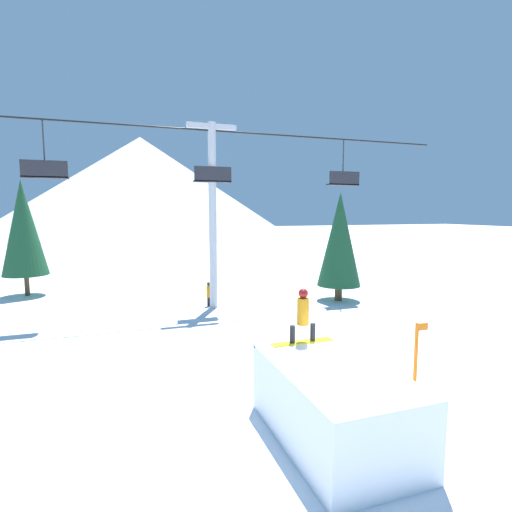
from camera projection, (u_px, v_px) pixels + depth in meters
name	position (u px, v px, depth m)	size (l,w,h in m)	color
ground_plane	(374.00, 433.00, 8.67)	(220.00, 220.00, 0.00)	white
mountain_ridge	(141.00, 186.00, 83.67)	(61.31, 61.31, 20.02)	silver
snow_ramp	(333.00, 404.00, 8.31)	(2.22, 3.82, 1.58)	white
snowboarder	(303.00, 316.00, 9.72)	(1.58, 0.29, 1.35)	yellow
chairlift	(213.00, 195.00, 19.28)	(25.44, 0.44, 9.00)	#B2B2B7
pine_tree_near	(340.00, 239.00, 21.14)	(2.30, 2.30, 5.79)	#4C3823
pine_tree_far	(23.00, 228.00, 22.27)	(2.42, 2.42, 6.53)	#4C3823
trail_marker	(416.00, 353.00, 10.89)	(0.41, 0.10, 1.78)	orange
distant_skier	(209.00, 293.00, 20.16)	(0.24, 0.24, 1.23)	black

